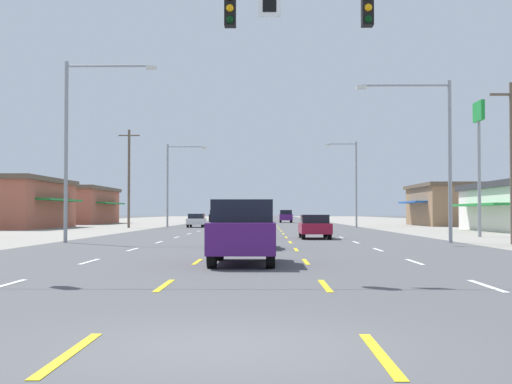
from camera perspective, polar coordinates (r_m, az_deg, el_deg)
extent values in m
plane|color=#4C4C4F|center=(74.59, 0.45, -2.87)|extent=(572.00, 572.00, 0.00)
cube|color=gray|center=(78.73, -17.89, -2.72)|extent=(28.00, 440.00, 0.01)
cube|color=gray|center=(78.44, 18.87, -2.72)|extent=(28.00, 440.00, 0.01)
cube|color=white|center=(16.66, -19.42, -7.03)|extent=(0.14, 2.60, 0.01)
cube|color=white|center=(23.82, -13.14, -5.43)|extent=(0.14, 2.60, 0.01)
cube|color=white|center=(31.14, -9.80, -4.55)|extent=(0.14, 2.60, 0.01)
cube|color=white|center=(38.53, -7.74, -3.99)|extent=(0.14, 2.60, 0.01)
cube|color=white|center=(45.95, -6.35, -3.62)|extent=(0.14, 2.60, 0.01)
cube|color=white|center=(53.40, -5.34, -3.34)|extent=(0.14, 2.60, 0.01)
cube|color=white|center=(60.86, -4.59, -3.13)|extent=(0.14, 2.60, 0.01)
cube|color=white|center=(68.33, -3.99, -2.97)|extent=(0.14, 2.60, 0.01)
cube|color=white|center=(75.80, -3.52, -2.84)|extent=(0.14, 2.60, 0.01)
cube|color=white|center=(83.28, -3.13, -2.73)|extent=(0.14, 2.60, 0.01)
cube|color=white|center=(90.76, -2.80, -2.64)|extent=(0.14, 2.60, 0.01)
cube|color=white|center=(98.25, -2.53, -2.57)|extent=(0.14, 2.60, 0.01)
cube|color=white|center=(105.73, -2.29, -2.50)|extent=(0.14, 2.60, 0.01)
cube|color=white|center=(113.22, -2.08, -2.44)|extent=(0.14, 2.60, 0.01)
cube|color=white|center=(120.71, -1.90, -2.39)|extent=(0.14, 2.60, 0.01)
cube|color=white|center=(128.20, -1.74, -2.35)|extent=(0.14, 2.60, 0.01)
cube|color=white|center=(135.70, -1.60, -2.31)|extent=(0.14, 2.60, 0.01)
cube|color=white|center=(143.19, -1.48, -2.28)|extent=(0.14, 2.60, 0.01)
cube|color=white|center=(150.68, -1.36, -2.24)|extent=(0.14, 2.60, 0.01)
cube|color=white|center=(158.18, -1.26, -2.22)|extent=(0.14, 2.60, 0.01)
cube|color=white|center=(165.67, -1.17, -2.19)|extent=(0.14, 2.60, 0.01)
cube|color=white|center=(173.17, -1.08, -2.17)|extent=(0.14, 2.60, 0.01)
cube|color=white|center=(180.67, -1.00, -2.14)|extent=(0.14, 2.60, 0.01)
cube|color=white|center=(188.16, -0.93, -2.12)|extent=(0.14, 2.60, 0.01)
cube|color=white|center=(195.66, -0.86, -2.11)|extent=(0.14, 2.60, 0.01)
cube|color=white|center=(203.15, -0.80, -2.09)|extent=(0.14, 2.60, 0.01)
cube|color=white|center=(210.65, -0.74, -2.07)|extent=(0.14, 2.60, 0.01)
cube|color=white|center=(218.15, -0.69, -2.06)|extent=(0.14, 2.60, 0.01)
cube|color=white|center=(225.65, -0.64, -2.04)|extent=(0.14, 2.60, 0.01)
cube|color=yellow|center=(8.52, -14.65, -12.36)|extent=(0.14, 2.60, 0.01)
cube|color=yellow|center=(15.81, -7.32, -7.41)|extent=(0.14, 2.60, 0.01)
cube|color=yellow|center=(23.23, -4.69, -5.56)|extent=(0.14, 2.60, 0.01)
cube|color=yellow|center=(30.69, -3.34, -4.61)|extent=(0.14, 2.60, 0.01)
cube|color=yellow|center=(38.17, -2.53, -4.03)|extent=(0.14, 2.60, 0.01)
cube|color=yellow|center=(45.65, -1.98, -3.64)|extent=(0.14, 2.60, 0.01)
cube|color=yellow|center=(53.14, -1.58, -3.36)|extent=(0.14, 2.60, 0.01)
cube|color=yellow|center=(60.63, -1.29, -3.14)|extent=(0.14, 2.60, 0.01)
cube|color=yellow|center=(68.12, -1.05, -2.98)|extent=(0.14, 2.60, 0.01)
cube|color=yellow|center=(75.62, -0.87, -2.85)|extent=(0.14, 2.60, 0.01)
cube|color=yellow|center=(83.11, -0.72, -2.74)|extent=(0.14, 2.60, 0.01)
cube|color=yellow|center=(90.61, -0.59, -2.65)|extent=(0.14, 2.60, 0.01)
cube|color=yellow|center=(98.11, -0.48, -2.57)|extent=(0.14, 2.60, 0.01)
cube|color=yellow|center=(105.60, -0.39, -2.50)|extent=(0.14, 2.60, 0.01)
cube|color=yellow|center=(113.10, -0.31, -2.45)|extent=(0.14, 2.60, 0.01)
cube|color=yellow|center=(120.60, -0.24, -2.40)|extent=(0.14, 2.60, 0.01)
cube|color=yellow|center=(128.10, -0.18, -2.35)|extent=(0.14, 2.60, 0.01)
cube|color=yellow|center=(135.59, -0.12, -2.31)|extent=(0.14, 2.60, 0.01)
cube|color=yellow|center=(143.09, -0.08, -2.28)|extent=(0.14, 2.60, 0.01)
cube|color=yellow|center=(150.59, -0.03, -2.25)|extent=(0.14, 2.60, 0.01)
cube|color=yellow|center=(158.09, 0.01, -2.22)|extent=(0.14, 2.60, 0.01)
cube|color=yellow|center=(165.59, 0.05, -2.19)|extent=(0.14, 2.60, 0.01)
cube|color=yellow|center=(173.09, 0.08, -2.17)|extent=(0.14, 2.60, 0.01)
cube|color=yellow|center=(180.59, 0.11, -2.15)|extent=(0.14, 2.60, 0.01)
cube|color=yellow|center=(188.09, 0.14, -2.12)|extent=(0.14, 2.60, 0.01)
cube|color=yellow|center=(195.59, 0.16, -2.11)|extent=(0.14, 2.60, 0.01)
cube|color=yellow|center=(203.09, 0.19, -2.09)|extent=(0.14, 2.60, 0.01)
cube|color=yellow|center=(210.59, 0.21, -2.07)|extent=(0.14, 2.60, 0.01)
cube|color=yellow|center=(218.08, 0.23, -2.06)|extent=(0.14, 2.60, 0.01)
cube|color=yellow|center=(225.58, 0.25, -2.04)|extent=(0.14, 2.60, 0.01)
cube|color=yellow|center=(8.32, 9.90, -12.64)|extent=(0.14, 2.60, 0.01)
cube|color=yellow|center=(15.70, 5.54, -7.45)|extent=(0.14, 2.60, 0.01)
cube|color=yellow|center=(23.16, 4.00, -5.58)|extent=(0.14, 2.60, 0.01)
cube|color=yellow|center=(30.64, 3.22, -4.62)|extent=(0.14, 2.60, 0.01)
cube|color=yellow|center=(38.12, 2.75, -4.03)|extent=(0.14, 2.60, 0.01)
cube|color=yellow|center=(45.61, 2.43, -3.64)|extent=(0.14, 2.60, 0.01)
cube|color=yellow|center=(53.11, 2.20, -3.36)|extent=(0.14, 2.60, 0.01)
cube|color=yellow|center=(60.60, 2.03, -3.14)|extent=(0.14, 2.60, 0.01)
cube|color=yellow|center=(68.10, 1.89, -2.98)|extent=(0.14, 2.60, 0.01)
cube|color=yellow|center=(75.60, 1.79, -2.85)|extent=(0.14, 2.60, 0.01)
cube|color=yellow|center=(83.09, 1.70, -2.74)|extent=(0.14, 2.60, 0.01)
cube|color=yellow|center=(90.59, 1.63, -2.65)|extent=(0.14, 2.60, 0.01)
cube|color=yellow|center=(98.09, 1.56, -2.57)|extent=(0.14, 2.60, 0.01)
cube|color=yellow|center=(105.59, 1.51, -2.50)|extent=(0.14, 2.60, 0.01)
cube|color=yellow|center=(113.09, 1.46, -2.45)|extent=(0.14, 2.60, 0.01)
cube|color=yellow|center=(120.58, 1.42, -2.40)|extent=(0.14, 2.60, 0.01)
cube|color=yellow|center=(128.08, 1.39, -2.35)|extent=(0.14, 2.60, 0.01)
cube|color=yellow|center=(135.58, 1.36, -2.31)|extent=(0.14, 2.60, 0.01)
cube|color=yellow|center=(143.08, 1.33, -2.28)|extent=(0.14, 2.60, 0.01)
cube|color=yellow|center=(150.58, 1.30, -2.25)|extent=(0.14, 2.60, 0.01)
cube|color=yellow|center=(158.08, 1.28, -2.22)|extent=(0.14, 2.60, 0.01)
cube|color=yellow|center=(165.58, 1.26, -2.19)|extent=(0.14, 2.60, 0.01)
cube|color=yellow|center=(173.08, 1.24, -2.17)|extent=(0.14, 2.60, 0.01)
cube|color=yellow|center=(180.58, 1.22, -2.14)|extent=(0.14, 2.60, 0.01)
cube|color=yellow|center=(188.08, 1.20, -2.12)|extent=(0.14, 2.60, 0.01)
cube|color=yellow|center=(195.58, 1.19, -2.11)|extent=(0.14, 2.60, 0.01)
cube|color=yellow|center=(203.08, 1.18, -2.09)|extent=(0.14, 2.60, 0.01)
cube|color=yellow|center=(210.58, 1.16, -2.07)|extent=(0.14, 2.60, 0.01)
cube|color=yellow|center=(218.08, 1.15, -2.06)|extent=(0.14, 2.60, 0.01)
cube|color=yellow|center=(225.58, 1.14, -2.04)|extent=(0.14, 2.60, 0.01)
cube|color=white|center=(16.36, 17.94, -7.14)|extent=(0.14, 2.60, 0.01)
cube|color=white|center=(23.61, 12.55, -5.47)|extent=(0.14, 2.60, 0.01)
cube|color=white|center=(30.98, 9.72, -4.56)|extent=(0.14, 2.60, 0.01)
cube|color=white|center=(38.40, 7.98, -4.00)|extent=(0.14, 2.60, 0.01)
cube|color=white|center=(45.85, 6.81, -3.62)|extent=(0.14, 2.60, 0.01)
cube|color=white|center=(53.31, 5.97, -3.34)|extent=(0.14, 2.60, 0.01)
cube|color=white|center=(60.78, 5.33, -3.13)|extent=(0.14, 2.60, 0.01)
cube|color=white|center=(68.25, 4.84, -2.97)|extent=(0.14, 2.60, 0.01)
cube|color=white|center=(75.74, 4.44, -2.84)|extent=(0.14, 2.60, 0.01)
cube|color=white|center=(83.22, 4.11, -2.73)|extent=(0.14, 2.60, 0.01)
cube|color=white|center=(90.71, 3.84, -2.64)|extent=(0.14, 2.60, 0.01)
cube|color=white|center=(98.20, 3.61, -2.57)|extent=(0.14, 2.60, 0.01)
cube|color=white|center=(105.69, 3.41, -2.50)|extent=(0.14, 2.60, 0.01)
cube|color=white|center=(113.18, 3.24, -2.44)|extent=(0.14, 2.60, 0.01)
cube|color=white|center=(120.67, 3.09, -2.39)|extent=(0.14, 2.60, 0.01)
cube|color=white|center=(128.17, 2.95, -2.35)|extent=(0.14, 2.60, 0.01)
cube|color=white|center=(135.66, 2.84, -2.31)|extent=(0.14, 2.60, 0.01)
cube|color=white|center=(143.16, 2.73, -2.28)|extent=(0.14, 2.60, 0.01)
cube|color=white|center=(150.65, 2.63, -2.24)|extent=(0.14, 2.60, 0.01)
cube|color=white|center=(158.15, 2.55, -2.22)|extent=(0.14, 2.60, 0.01)
cube|color=white|center=(165.64, 2.47, -2.19)|extent=(0.14, 2.60, 0.01)
cube|color=white|center=(173.14, 2.40, -2.17)|extent=(0.14, 2.60, 0.01)
cube|color=white|center=(180.64, 2.33, -2.14)|extent=(0.14, 2.60, 0.01)
cube|color=white|center=(188.13, 2.27, -2.12)|extent=(0.14, 2.60, 0.01)
cube|color=white|center=(195.63, 2.22, -2.11)|extent=(0.14, 2.60, 0.01)
cube|color=white|center=(203.13, 2.16, -2.09)|extent=(0.14, 2.60, 0.01)
cube|color=white|center=(210.63, 2.12, -2.07)|extent=(0.14, 2.60, 0.01)
cube|color=white|center=(218.13, 2.07, -2.06)|extent=(0.14, 2.60, 0.01)
cube|color=white|center=(225.62, 2.03, -2.04)|extent=(0.14, 2.60, 0.01)
cube|color=white|center=(19.39, 1.09, 14.67)|extent=(0.60, 0.04, 0.60)
cube|color=black|center=(19.36, 1.09, 14.69)|extent=(0.36, 0.01, 0.36)
cube|color=black|center=(19.50, 8.88, 14.25)|extent=(0.30, 0.34, 0.92)
sphere|color=#F29E0C|center=(19.32, 8.96, 14.34)|extent=(0.20, 0.20, 0.20)
sphere|color=black|center=(19.24, 8.96, 13.48)|extent=(0.20, 0.20, 0.20)
cube|color=black|center=(19.34, -2.07, 14.37)|extent=(0.30, 0.34, 0.92)
sphere|color=#F29E0C|center=(19.16, -2.10, 14.46)|extent=(0.20, 0.20, 0.20)
sphere|color=black|center=(19.08, -2.10, 13.60)|extent=(0.20, 0.20, 0.20)
cube|color=#4C196B|center=(22.18, -1.04, -3.60)|extent=(1.98, 4.90, 0.92)
cube|color=black|center=(22.12, -1.04, -1.53)|extent=(1.82, 2.70, 0.68)
cylinder|color=black|center=(23.94, -2.92, -4.55)|extent=(0.26, 0.76, 0.76)
cylinder|color=black|center=(23.89, 1.12, -4.56)|extent=(0.26, 0.76, 0.76)
cylinder|color=black|center=(20.55, -3.54, -5.03)|extent=(0.26, 0.76, 0.76)
cylinder|color=black|center=(20.49, 1.17, -5.05)|extent=(0.26, 0.76, 0.76)
cube|color=navy|center=(32.03, -0.42, -3.37)|extent=(1.80, 4.50, 0.62)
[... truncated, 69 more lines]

